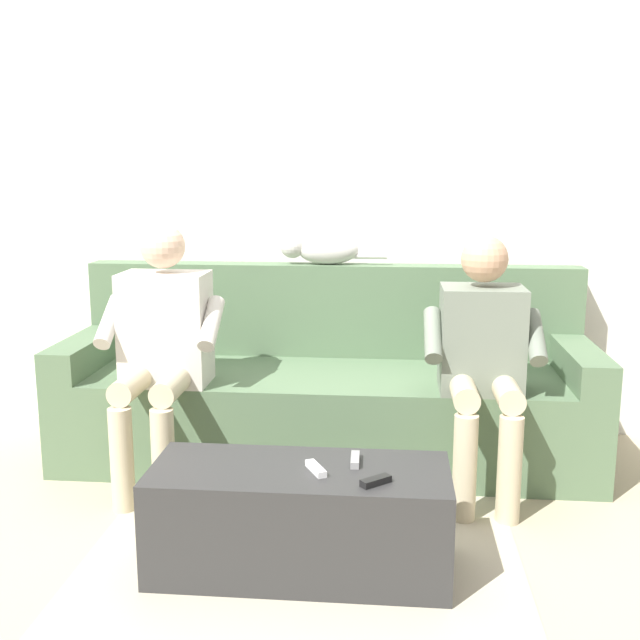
% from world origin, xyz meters
% --- Properties ---
extents(ground_plane, '(8.00, 8.00, 0.00)m').
position_xyz_m(ground_plane, '(0.00, 0.60, 0.00)').
color(ground_plane, tan).
extents(back_wall, '(4.90, 0.06, 2.53)m').
position_xyz_m(back_wall, '(0.00, -0.59, 1.26)').
color(back_wall, silver).
rests_on(back_wall, ground).
extents(couch, '(2.59, 0.83, 0.94)m').
position_xyz_m(couch, '(0.00, -0.13, 0.31)').
color(couch, '#516B4C').
rests_on(couch, ground).
extents(coffee_table, '(1.07, 0.43, 0.39)m').
position_xyz_m(coffee_table, '(0.00, 1.02, 0.19)').
color(coffee_table, '#2D2D2D').
rests_on(coffee_table, ground).
extents(person_left_seated, '(0.51, 0.56, 1.15)m').
position_xyz_m(person_left_seated, '(-0.72, 0.26, 0.66)').
color(person_left_seated, slate).
rests_on(person_left_seated, ground).
extents(person_right_seated, '(0.54, 0.58, 1.19)m').
position_xyz_m(person_right_seated, '(0.72, 0.28, 0.68)').
color(person_right_seated, beige).
rests_on(person_right_seated, ground).
extents(cat_on_backrest, '(0.56, 0.14, 0.17)m').
position_xyz_m(cat_on_backrest, '(0.06, -0.41, 1.02)').
color(cat_on_backrest, silver).
rests_on(cat_on_backrest, couch).
extents(remote_black, '(0.11, 0.10, 0.02)m').
position_xyz_m(remote_black, '(-0.27, 1.14, 0.40)').
color(remote_black, black).
rests_on(remote_black, coffee_table).
extents(remote_white, '(0.09, 0.13, 0.02)m').
position_xyz_m(remote_white, '(-0.06, 1.05, 0.40)').
color(remote_white, white).
rests_on(remote_white, coffee_table).
extents(remote_gray, '(0.03, 0.12, 0.03)m').
position_xyz_m(remote_gray, '(-0.19, 0.95, 0.40)').
color(remote_gray, gray).
rests_on(remote_gray, coffee_table).
extents(floor_rug, '(1.62, 1.57, 0.01)m').
position_xyz_m(floor_rug, '(0.00, 0.88, 0.00)').
color(floor_rug, '#B7AD93').
rests_on(floor_rug, ground).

